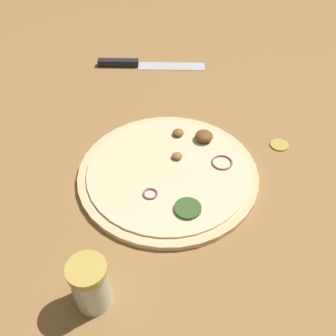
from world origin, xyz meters
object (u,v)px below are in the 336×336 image
(spice_jar, at_px, (90,284))
(loose_cap, at_px, (279,144))
(knife, at_px, (135,64))
(pizza, at_px, (169,172))

(spice_jar, height_order, loose_cap, spice_jar)
(knife, height_order, spice_jar, spice_jar)
(pizza, distance_m, knife, 0.43)
(loose_cap, bearing_deg, knife, 72.31)
(spice_jar, xyz_separation_m, loose_cap, (0.47, -0.15, -0.04))
(pizza, height_order, loose_cap, pizza)
(spice_jar, distance_m, loose_cap, 0.50)
(pizza, xyz_separation_m, knife, (0.33, 0.27, -0.00))
(knife, distance_m, spice_jar, 0.68)
(pizza, height_order, knife, pizza)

